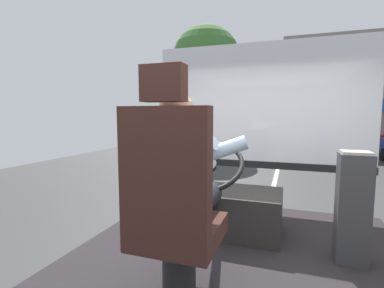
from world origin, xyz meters
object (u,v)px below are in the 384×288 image
(driver_seat, at_px, (173,210))
(parked_car_red, at_px, (373,136))
(steering_console, at_px, (221,208))
(fare_box, at_px, (353,208))
(bus_driver, at_px, (181,175))

(driver_seat, relative_size, parked_car_red, 0.32)
(driver_seat, bearing_deg, steering_console, 90.00)
(steering_console, distance_m, fare_box, 1.09)
(bus_driver, bearing_deg, fare_box, 37.50)
(steering_console, relative_size, parked_car_red, 0.26)
(driver_seat, height_order, parked_car_red, driver_seat)
(bus_driver, distance_m, parked_car_red, 16.71)
(fare_box, relative_size, parked_car_red, 0.20)
(bus_driver, distance_m, fare_box, 1.37)
(fare_box, xyz_separation_m, parked_car_red, (3.77, 15.16, -0.49))
(fare_box, bearing_deg, driver_seat, -138.50)
(steering_console, xyz_separation_m, fare_box, (1.06, -0.22, 0.19))
(bus_driver, bearing_deg, parked_car_red, 73.20)
(parked_car_red, bearing_deg, fare_box, -103.95)
(bus_driver, xyz_separation_m, steering_console, (0.00, 1.03, -0.53))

